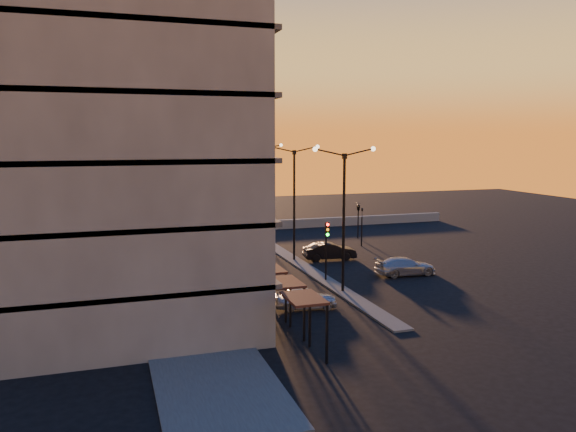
{
  "coord_description": "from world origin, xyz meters",
  "views": [
    {
      "loc": [
        -14.46,
        -32.89,
        10.05
      ],
      "look_at": [
        -1.6,
        6.7,
        4.24
      ],
      "focal_mm": 35.0,
      "sensor_mm": 36.0,
      "label": 1
    }
  ],
  "objects_px": {
    "streetlamp_mid": "(294,193)",
    "car_sedan": "(330,251)",
    "car_wagon": "(406,266)",
    "car_hatchback": "(305,298)",
    "traffic_light_main": "(327,241)"
  },
  "relations": [
    {
      "from": "streetlamp_mid",
      "to": "traffic_light_main",
      "type": "distance_m",
      "value": 7.62
    },
    {
      "from": "streetlamp_mid",
      "to": "traffic_light_main",
      "type": "height_order",
      "value": "streetlamp_mid"
    },
    {
      "from": "streetlamp_mid",
      "to": "traffic_light_main",
      "type": "xyz_separation_m",
      "value": [
        0.0,
        -7.13,
        -2.7
      ]
    },
    {
      "from": "traffic_light_main",
      "to": "car_hatchback",
      "type": "distance_m",
      "value": 6.83
    },
    {
      "from": "car_hatchback",
      "to": "car_wagon",
      "type": "relative_size",
      "value": 0.82
    },
    {
      "from": "traffic_light_main",
      "to": "car_wagon",
      "type": "height_order",
      "value": "traffic_light_main"
    },
    {
      "from": "traffic_light_main",
      "to": "car_wagon",
      "type": "relative_size",
      "value": 0.94
    },
    {
      "from": "traffic_light_main",
      "to": "car_hatchback",
      "type": "bearing_deg",
      "value": -123.08
    },
    {
      "from": "car_hatchback",
      "to": "car_sedan",
      "type": "height_order",
      "value": "car_sedan"
    },
    {
      "from": "streetlamp_mid",
      "to": "car_hatchback",
      "type": "bearing_deg",
      "value": -105.68
    },
    {
      "from": "car_wagon",
      "to": "car_sedan",
      "type": "bearing_deg",
      "value": 29.88
    },
    {
      "from": "streetlamp_mid",
      "to": "car_wagon",
      "type": "xyz_separation_m",
      "value": [
        6.31,
        -7.07,
        -4.94
      ]
    },
    {
      "from": "streetlamp_mid",
      "to": "car_sedan",
      "type": "height_order",
      "value": "streetlamp_mid"
    },
    {
      "from": "streetlamp_mid",
      "to": "car_sedan",
      "type": "xyz_separation_m",
      "value": [
        2.97,
        -0.44,
        -4.87
      ]
    },
    {
      "from": "car_sedan",
      "to": "streetlamp_mid",
      "type": "bearing_deg",
      "value": 86.91
    }
  ]
}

